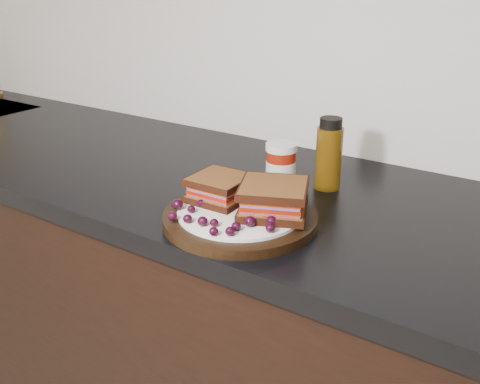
% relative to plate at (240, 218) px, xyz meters
% --- Properties ---
extents(base_cabinets, '(3.96, 0.58, 0.86)m').
position_rel_plate_xyz_m(base_cabinets, '(-0.25, 0.16, -0.48)').
color(base_cabinets, black).
rests_on(base_cabinets, ground_plane).
extents(countertop, '(3.98, 0.60, 0.04)m').
position_rel_plate_xyz_m(countertop, '(-0.25, 0.16, -0.03)').
color(countertop, black).
rests_on(countertop, base_cabinets).
extents(plate, '(0.28, 0.28, 0.02)m').
position_rel_plate_xyz_m(plate, '(0.00, 0.00, 0.00)').
color(plate, black).
rests_on(plate, countertop).
extents(sandwich_left, '(0.10, 0.10, 0.05)m').
position_rel_plate_xyz_m(sandwich_left, '(-0.06, 0.02, 0.04)').
color(sandwich_left, brown).
rests_on(sandwich_left, plate).
extents(sandwich_right, '(0.15, 0.15, 0.05)m').
position_rel_plate_xyz_m(sandwich_right, '(0.05, 0.03, 0.04)').
color(sandwich_right, brown).
rests_on(sandwich_right, plate).
extents(grape_0, '(0.02, 0.02, 0.02)m').
position_rel_plate_xyz_m(grape_0, '(-0.10, -0.06, 0.02)').
color(grape_0, black).
rests_on(grape_0, plate).
extents(grape_1, '(0.01, 0.01, 0.01)m').
position_rel_plate_xyz_m(grape_1, '(-0.07, -0.06, 0.02)').
color(grape_1, black).
rests_on(grape_1, plate).
extents(grape_2, '(0.02, 0.02, 0.02)m').
position_rel_plate_xyz_m(grape_2, '(-0.07, -0.10, 0.02)').
color(grape_2, black).
rests_on(grape_2, plate).
extents(grape_3, '(0.02, 0.02, 0.02)m').
position_rel_plate_xyz_m(grape_3, '(-0.05, -0.09, 0.02)').
color(grape_3, black).
rests_on(grape_3, plate).
extents(grape_4, '(0.02, 0.02, 0.02)m').
position_rel_plate_xyz_m(grape_4, '(-0.02, -0.09, 0.02)').
color(grape_4, black).
rests_on(grape_4, plate).
extents(grape_5, '(0.01, 0.01, 0.01)m').
position_rel_plate_xyz_m(grape_5, '(-0.00, -0.08, 0.02)').
color(grape_5, black).
rests_on(grape_5, plate).
extents(grape_6, '(0.02, 0.02, 0.01)m').
position_rel_plate_xyz_m(grape_6, '(0.02, -0.11, 0.02)').
color(grape_6, black).
rests_on(grape_6, plate).
extents(grape_7, '(0.02, 0.02, 0.02)m').
position_rel_plate_xyz_m(grape_7, '(0.04, -0.09, 0.02)').
color(grape_7, black).
rests_on(grape_7, plate).
extents(grape_8, '(0.02, 0.02, 0.02)m').
position_rel_plate_xyz_m(grape_8, '(0.04, -0.07, 0.02)').
color(grape_8, black).
rests_on(grape_8, plate).
extents(grape_9, '(0.02, 0.02, 0.02)m').
position_rel_plate_xyz_m(grape_9, '(0.05, -0.04, 0.02)').
color(grape_9, black).
rests_on(grape_9, plate).
extents(grape_10, '(0.02, 0.02, 0.02)m').
position_rel_plate_xyz_m(grape_10, '(0.09, -0.04, 0.02)').
color(grape_10, black).
rests_on(grape_10, plate).
extents(grape_11, '(0.02, 0.02, 0.02)m').
position_rel_plate_xyz_m(grape_11, '(0.06, -0.02, 0.02)').
color(grape_11, black).
rests_on(grape_11, plate).
extents(grape_12, '(0.02, 0.02, 0.02)m').
position_rel_plate_xyz_m(grape_12, '(0.08, -0.02, 0.02)').
color(grape_12, black).
rests_on(grape_12, plate).
extents(grape_13, '(0.02, 0.02, 0.02)m').
position_rel_plate_xyz_m(grape_13, '(0.09, 0.02, 0.02)').
color(grape_13, black).
rests_on(grape_13, plate).
extents(grape_14, '(0.02, 0.02, 0.01)m').
position_rel_plate_xyz_m(grape_14, '(0.08, 0.04, 0.02)').
color(grape_14, black).
rests_on(grape_14, plate).
extents(grape_15, '(0.02, 0.02, 0.02)m').
position_rel_plate_xyz_m(grape_15, '(0.04, 0.03, 0.02)').
color(grape_15, black).
rests_on(grape_15, plate).
extents(grape_16, '(0.02, 0.02, 0.01)m').
position_rel_plate_xyz_m(grape_16, '(-0.06, 0.05, 0.02)').
color(grape_16, black).
rests_on(grape_16, plate).
extents(grape_17, '(0.02, 0.02, 0.02)m').
position_rel_plate_xyz_m(grape_17, '(-0.06, 0.03, 0.02)').
color(grape_17, black).
rests_on(grape_17, plate).
extents(grape_18, '(0.02, 0.02, 0.02)m').
position_rel_plate_xyz_m(grape_18, '(-0.07, 0.01, 0.03)').
color(grape_18, black).
rests_on(grape_18, plate).
extents(grape_19, '(0.02, 0.02, 0.02)m').
position_rel_plate_xyz_m(grape_19, '(-0.09, 0.00, 0.02)').
color(grape_19, black).
rests_on(grape_19, plate).
extents(grape_20, '(0.02, 0.02, 0.01)m').
position_rel_plate_xyz_m(grape_20, '(-0.07, -0.03, 0.02)').
color(grape_20, black).
rests_on(grape_20, plate).
extents(grape_21, '(0.02, 0.02, 0.02)m').
position_rel_plate_xyz_m(grape_21, '(-0.04, 0.04, 0.02)').
color(grape_21, black).
rests_on(grape_21, plate).
extents(grape_22, '(0.02, 0.02, 0.02)m').
position_rel_plate_xyz_m(grape_22, '(-0.06, 0.02, 0.02)').
color(grape_22, black).
rests_on(grape_22, plate).
extents(grape_23, '(0.02, 0.02, 0.02)m').
position_rel_plate_xyz_m(grape_23, '(-0.09, 0.00, 0.02)').
color(grape_23, black).
rests_on(grape_23, plate).
extents(condiment_jar, '(0.08, 0.08, 0.10)m').
position_rel_plate_xyz_m(condiment_jar, '(-0.02, 0.19, 0.04)').
color(condiment_jar, maroon).
rests_on(condiment_jar, countertop).
extents(oil_bottle, '(0.07, 0.07, 0.15)m').
position_rel_plate_xyz_m(oil_bottle, '(0.06, 0.24, 0.07)').
color(oil_bottle, '#492F07').
rests_on(oil_bottle, countertop).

